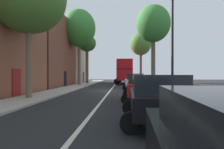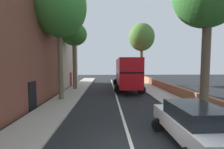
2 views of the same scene
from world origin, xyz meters
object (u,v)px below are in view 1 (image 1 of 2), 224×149
(double_decker_bus, at_px, (125,70))
(litter_bin_right, at_px, (175,87))
(parked_car_red_right_2, at_px, (142,86))
(street_tree_right_3, at_px, (153,24))
(street_tree_left_4, at_px, (79,28))
(lamppost_right, at_px, (172,39))
(parked_car_white_right_0, at_px, (134,81))
(street_tree_left_2, at_px, (87,45))
(street_tree_right_5, at_px, (141,44))
(parked_car_black_right_3, at_px, (157,96))

(double_decker_bus, relative_size, litter_bin_right, 9.42)
(parked_car_red_right_2, height_order, litter_bin_right, parked_car_red_right_2)
(street_tree_right_3, relative_size, street_tree_left_4, 0.87)
(street_tree_left_4, height_order, lamppost_right, street_tree_left_4)
(lamppost_right, xyz_separation_m, litter_bin_right, (1.00, 3.39, -3.13))
(double_decker_bus, xyz_separation_m, street_tree_right_3, (3.22, -11.37, 5.30))
(double_decker_bus, xyz_separation_m, parked_car_red_right_2, (0.80, -22.83, -1.40))
(street_tree_right_3, bearing_deg, double_decker_bus, 105.82)
(parked_car_red_right_2, bearing_deg, street_tree_right_3, 78.06)
(street_tree_left_4, bearing_deg, street_tree_right_3, -27.16)
(parked_car_white_right_0, xyz_separation_m, street_tree_left_2, (-7.67, 14.03, 6.02))
(double_decker_bus, distance_m, street_tree_left_4, 11.16)
(double_decker_bus, distance_m, parked_car_red_right_2, 22.89)
(street_tree_right_3, relative_size, lamppost_right, 1.56)
(street_tree_right_3, bearing_deg, lamppost_right, -93.05)
(double_decker_bus, height_order, parked_car_white_right_0, double_decker_bus)
(double_decker_bus, bearing_deg, litter_bin_right, -79.61)
(street_tree_left_4, bearing_deg, parked_car_white_right_0, -46.60)
(street_tree_right_3, distance_m, litter_bin_right, 10.82)
(double_decker_bus, distance_m, street_tree_right_5, 8.18)
(street_tree_left_2, bearing_deg, litter_bin_right, -61.54)
(parked_car_white_right_0, distance_m, parked_car_black_right_3, 13.81)
(street_tree_right_3, relative_size, street_tree_right_5, 0.98)
(street_tree_left_2, bearing_deg, street_tree_right_3, -47.60)
(litter_bin_right, bearing_deg, street_tree_left_4, 128.07)
(parked_car_black_right_3, relative_size, street_tree_left_4, 0.36)
(double_decker_bus, bearing_deg, parked_car_black_right_3, -88.38)
(parked_car_white_right_0, xyz_separation_m, street_tree_right_3, (2.42, 2.98, 6.67))
(street_tree_right_3, height_order, lamppost_right, street_tree_right_3)
(parked_car_white_right_0, bearing_deg, litter_bin_right, -62.05)
(parked_car_red_right_2, height_order, street_tree_right_3, street_tree_right_3)
(street_tree_right_3, height_order, litter_bin_right, street_tree_right_3)
(parked_car_red_right_2, distance_m, street_tree_right_3, 13.50)
(parked_car_red_right_2, distance_m, street_tree_left_2, 24.54)
(street_tree_left_4, relative_size, street_tree_right_5, 1.12)
(parked_car_red_right_2, xyz_separation_m, street_tree_right_5, (2.39, 28.07, 6.82))
(street_tree_left_4, height_order, litter_bin_right, street_tree_left_4)
(street_tree_left_2, relative_size, street_tree_right_3, 0.87)
(parked_car_black_right_3, distance_m, street_tree_right_5, 34.18)
(parked_car_black_right_3, xyz_separation_m, street_tree_left_4, (-7.76, 22.02, 7.59))
(double_decker_bus, height_order, street_tree_right_5, street_tree_right_5)
(litter_bin_right, bearing_deg, lamppost_right, -106.45)
(parked_car_white_right_0, relative_size, litter_bin_right, 3.91)
(parked_car_red_right_2, height_order, street_tree_left_4, street_tree_left_4)
(street_tree_right_5, relative_size, litter_bin_right, 9.05)
(double_decker_bus, xyz_separation_m, lamppost_right, (2.60, -23.02, 1.45))
(parked_car_black_right_3, relative_size, street_tree_right_3, 0.42)
(street_tree_right_3, xyz_separation_m, litter_bin_right, (0.38, -8.26, -6.97))
(parked_car_black_right_3, relative_size, street_tree_right_5, 0.41)
(street_tree_left_4, xyz_separation_m, street_tree_right_5, (10.14, 11.39, -0.76))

